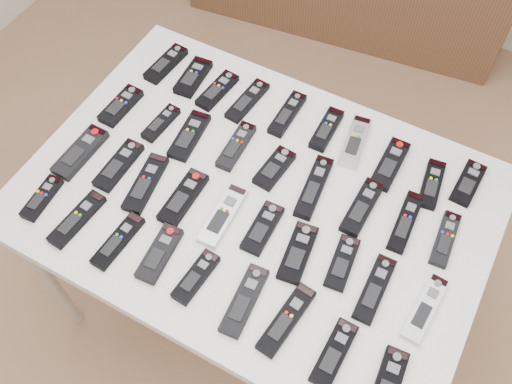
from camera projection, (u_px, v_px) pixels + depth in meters
The scene contains 39 objects.
ground at pixel (252, 344), 2.12m from camera, with size 4.00×4.00×0.00m, color #926C4A.
table at pixel (256, 207), 1.60m from camera, with size 1.25×0.88×0.78m.
remote_0 at pixel (166, 64), 1.81m from camera, with size 0.05×0.17×0.02m, color black.
remote_1 at pixel (193, 77), 1.78m from camera, with size 0.06×0.15×0.02m, color black.
remote_2 at pixel (217, 90), 1.75m from camera, with size 0.05×0.16×0.02m, color black.
remote_3 at pixel (247, 101), 1.73m from camera, with size 0.05×0.18×0.02m, color black.
remote_4 at pixel (287, 114), 1.70m from camera, with size 0.05×0.17×0.02m, color black.
remote_5 at pixel (327, 129), 1.66m from camera, with size 0.05×0.16×0.02m, color black.
remote_6 at pixel (355, 142), 1.64m from camera, with size 0.05×0.18×0.02m, color #B7B7BC.
remote_7 at pixel (390, 164), 1.60m from camera, with size 0.06×0.17×0.02m, color black.
remote_8 at pixel (432, 184), 1.56m from camera, with size 0.05×0.16×0.02m, color black.
remote_9 at pixel (468, 183), 1.56m from camera, with size 0.06×0.15×0.02m, color black.
remote_10 at pixel (121, 106), 1.71m from camera, with size 0.06×0.15×0.02m, color black.
remote_11 at pixel (161, 123), 1.68m from camera, with size 0.04×0.14×0.02m, color black.
remote_12 at pixel (189, 136), 1.65m from camera, with size 0.06×0.18×0.02m, color black.
remote_13 at pixel (236, 146), 1.63m from camera, with size 0.05×0.17×0.02m, color black.
remote_14 at pixel (274, 168), 1.59m from camera, with size 0.06×0.14×0.02m, color black.
remote_15 at pixel (314, 187), 1.55m from camera, with size 0.05×0.20×0.02m, color black.
remote_16 at pixel (362, 207), 1.52m from camera, with size 0.05×0.18×0.02m, color black.
remote_17 at pixel (405, 222), 1.50m from camera, with size 0.05×0.19×0.02m, color black.
remote_18 at pixel (445, 239), 1.47m from camera, with size 0.04×0.16×0.02m, color black.
remote_19 at pixel (80, 152), 1.62m from camera, with size 0.06×0.19×0.02m, color black.
remote_20 at pixel (119, 165), 1.60m from camera, with size 0.05×0.17×0.02m, color black.
remote_21 at pixel (146, 183), 1.56m from camera, with size 0.06×0.19×0.02m, color black.
remote_22 at pixel (183, 198), 1.54m from camera, with size 0.06×0.18×0.02m, color black.
remote_23 at pixel (223, 215), 1.51m from camera, with size 0.05×0.19×0.02m, color #B7B7BC.
remote_24 at pixel (263, 228), 1.49m from camera, with size 0.06×0.15×0.02m, color black.
remote_25 at pixel (298, 253), 1.45m from camera, with size 0.06×0.17×0.02m, color black.
remote_26 at pixel (342, 263), 1.43m from camera, with size 0.05×0.15×0.02m, color black.
remote_27 at pixel (375, 289), 1.39m from camera, with size 0.05×0.18×0.02m, color black.
remote_28 at pixel (425, 308), 1.37m from camera, with size 0.05×0.19×0.02m, color silver.
remote_29 at pixel (42, 198), 1.54m from camera, with size 0.04×0.14×0.02m, color black.
remote_30 at pixel (77, 219), 1.50m from camera, with size 0.05×0.18×0.02m, color black.
remote_31 at pixel (118, 241), 1.47m from camera, with size 0.04×0.17×0.02m, color black.
remote_32 at pixel (160, 253), 1.44m from camera, with size 0.06×0.16×0.02m, color black.
remote_33 at pixel (196, 277), 1.41m from camera, with size 0.05×0.15×0.02m, color black.
remote_34 at pixel (244, 300), 1.38m from camera, with size 0.05×0.19×0.02m, color black.
remote_35 at pixel (286, 320), 1.35m from camera, with size 0.05×0.19×0.02m, color black.
remote_36 at pixel (334, 353), 1.31m from camera, with size 0.05×0.17×0.02m, color black.
Camera 1 is at (0.34, -0.58, 2.09)m, focal length 40.00 mm.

